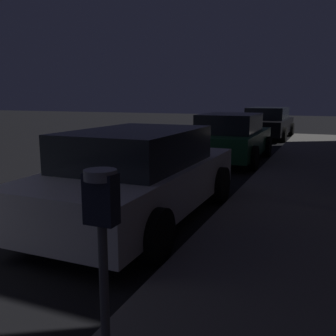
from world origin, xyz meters
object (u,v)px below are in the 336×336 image
object	(u,v)px
car_white	(140,174)
car_black	(267,123)
parking_meter	(102,226)
car_green	(231,138)

from	to	relation	value
car_white	car_black	world-z (taller)	same
parking_meter	car_black	xyz separation A→B (m)	(-1.51, 16.45, -0.47)
car_white	car_green	xyz separation A→B (m)	(0.00, 5.99, -0.01)
car_black	parking_meter	bearing A→B (deg)	-84.75
parking_meter	car_white	size ratio (longest dim) A/B	0.30
car_white	car_black	size ratio (longest dim) A/B	0.98
parking_meter	car_white	world-z (taller)	parking_meter
car_white	car_green	bearing A→B (deg)	89.99
car_green	parking_meter	bearing A→B (deg)	-80.86
car_white	car_black	distance (m)	13.04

